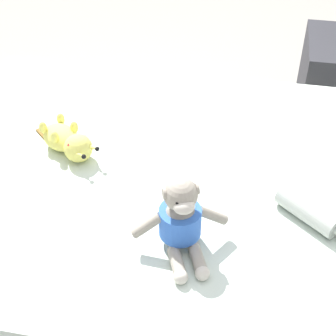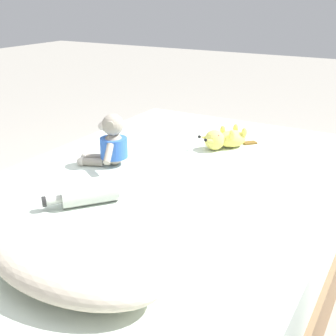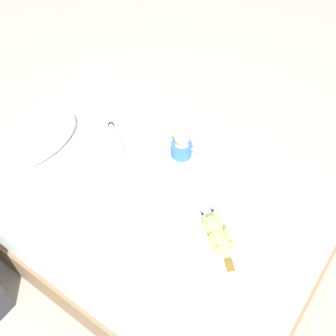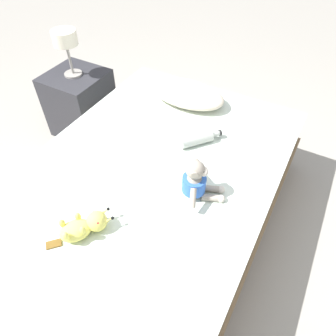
{
  "view_description": "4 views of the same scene",
  "coord_description": "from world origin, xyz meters",
  "px_view_note": "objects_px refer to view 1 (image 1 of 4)",
  "views": [
    {
      "loc": [
        1.32,
        0.13,
        1.68
      ],
      "look_at": [
        0.08,
        -0.1,
        0.61
      ],
      "focal_mm": 55.83,
      "sensor_mm": 36.0,
      "label": 1
    },
    {
      "loc": [
        -0.84,
        1.46,
        1.25
      ],
      "look_at": [
        0.0,
        0.0,
        0.57
      ],
      "focal_mm": 46.99,
      "sensor_mm": 36.0,
      "label": 2
    },
    {
      "loc": [
        -1.06,
        -0.9,
        2.44
      ],
      "look_at": [
        0.12,
        -0.06,
        0.63
      ],
      "focal_mm": 45.03,
      "sensor_mm": 36.0,
      "label": 3
    },
    {
      "loc": [
        0.68,
        -0.99,
        1.79
      ],
      "look_at": [
        0.14,
        -0.03,
        0.65
      ],
      "focal_mm": 32.85,
      "sensor_mm": 36.0,
      "label": 4
    }
  ],
  "objects_px": {
    "bed": "(199,231)",
    "plush_monkey": "(181,220)",
    "glass_bottle": "(310,212)",
    "plush_yellow_creature": "(68,141)"
  },
  "relations": [
    {
      "from": "bed",
      "to": "plush_monkey",
      "type": "relative_size",
      "value": 7.44
    },
    {
      "from": "bed",
      "to": "plush_monkey",
      "type": "height_order",
      "value": "plush_monkey"
    },
    {
      "from": "glass_bottle",
      "to": "plush_yellow_creature",
      "type": "bearing_deg",
      "value": -102.72
    },
    {
      "from": "plush_monkey",
      "to": "plush_yellow_creature",
      "type": "xyz_separation_m",
      "value": [
        -0.35,
        -0.46,
        -0.05
      ]
    },
    {
      "from": "bed",
      "to": "plush_yellow_creature",
      "type": "height_order",
      "value": "plush_yellow_creature"
    },
    {
      "from": "bed",
      "to": "plush_yellow_creature",
      "type": "relative_size",
      "value": 6.86
    },
    {
      "from": "plush_monkey",
      "to": "glass_bottle",
      "type": "height_order",
      "value": "plush_monkey"
    },
    {
      "from": "bed",
      "to": "glass_bottle",
      "type": "bearing_deg",
      "value": 68.05
    },
    {
      "from": "bed",
      "to": "plush_monkey",
      "type": "xyz_separation_m",
      "value": [
        0.3,
        -0.02,
        0.36
      ]
    },
    {
      "from": "plush_yellow_creature",
      "to": "glass_bottle",
      "type": "bearing_deg",
      "value": 77.28
    }
  ]
}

